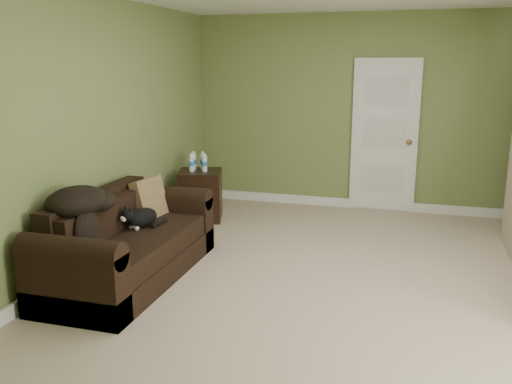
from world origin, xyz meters
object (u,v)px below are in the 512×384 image
Objects in this scene: cat at (141,218)px; banana at (117,253)px; side_table at (200,194)px; sofa at (127,246)px.

banana is at bearing -57.35° from cat.
banana is (0.31, -2.57, 0.13)m from side_table.
cat is at bearing 73.84° from banana.
side_table is 1.65× the size of cat.
side_table is at bearing 113.34° from cat.
banana is at bearing -67.26° from sofa.
sofa is at bearing -87.76° from side_table.
side_table is 1.83m from cat.
sofa is 2.01m from side_table.
sofa is 0.30m from cat.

